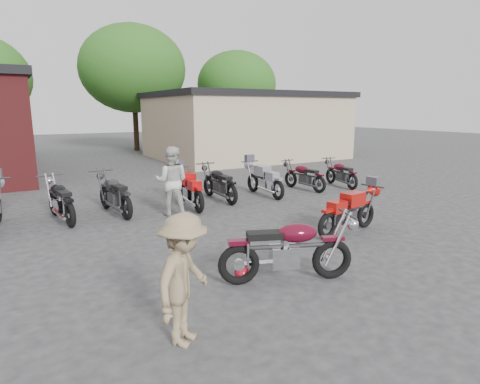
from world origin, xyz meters
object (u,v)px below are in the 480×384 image
vintage_motorcycle (289,245)px  row_bike_3 (114,192)px  person_light (172,181)px  row_bike_4 (189,187)px  row_bike_7 (304,175)px  row_bike_8 (341,172)px  helmet (242,273)px  row_bike_6 (264,178)px  person_tan (184,280)px  row_bike_2 (60,198)px  row_bike_5 (219,181)px  sportbike (349,209)px

vintage_motorcycle → row_bike_3: size_ratio=1.04×
person_light → row_bike_4: person_light is taller
row_bike_7 → vintage_motorcycle: bearing=131.7°
vintage_motorcycle → row_bike_8: 8.92m
person_light → row_bike_8: bearing=-144.2°
helmet → row_bike_6: row_bike_6 is taller
row_bike_3 → vintage_motorcycle: bearing=-173.9°
person_tan → row_bike_8: person_tan is taller
row_bike_3 → row_bike_8: size_ratio=1.13×
vintage_motorcycle → helmet: 0.93m
helmet → person_light: (0.52, 4.61, 0.81)m
helmet → row_bike_6: bearing=53.3°
row_bike_6 → row_bike_8: row_bike_6 is taller
person_light → vintage_motorcycle: bearing=120.9°
person_light → row_bike_4: bearing=-111.1°
row_bike_2 → row_bike_3: size_ratio=0.98×
row_bike_5 → row_bike_4: bearing=106.3°
helmet → person_light: 4.71m
person_light → row_bike_7: person_light is taller
row_bike_2 → person_light: bearing=-116.6°
row_bike_2 → person_tan: bearing=177.3°
person_tan → row_bike_6: size_ratio=0.81×
vintage_motorcycle → row_bike_8: bearing=62.1°
row_bike_4 → row_bike_3: bearing=85.3°
vintage_motorcycle → helmet: size_ratio=8.17×
helmet → row_bike_6: 6.79m
row_bike_6 → row_bike_4: bearing=94.5°
vintage_motorcycle → person_tan: bearing=-138.6°
sportbike → vintage_motorcycle: bearing=-161.3°
row_bike_7 → row_bike_3: bearing=82.7°
sportbike → row_bike_5: 4.67m
row_bike_4 → sportbike: bearing=-148.4°
sportbike → person_light: bearing=120.8°
row_bike_4 → row_bike_8: (6.14, 0.14, -0.06)m
person_tan → row_bike_3: 6.81m
row_bike_4 → row_bike_7: bearing=-82.1°
row_bike_7 → row_bike_2: bearing=82.8°
helmet → row_bike_7: 8.04m
helmet → row_bike_2: (-2.16, 5.51, 0.48)m
sportbike → helmet: sportbike is taller
sportbike → row_bike_2: size_ratio=0.94×
vintage_motorcycle → row_bike_6: (3.42, 5.87, -0.04)m
helmet → row_bike_3: (-0.80, 5.53, 0.49)m
sportbike → row_bike_6: bearing=73.9°
person_light → row_bike_8: 6.94m
vintage_motorcycle → row_bike_2: bearing=136.7°
row_bike_8 → sportbike: bearing=146.9°
row_bike_3 → sportbike: bearing=-144.0°
vintage_motorcycle → row_bike_6: 6.79m
row_bike_5 → row_bike_8: (4.97, -0.22, -0.06)m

